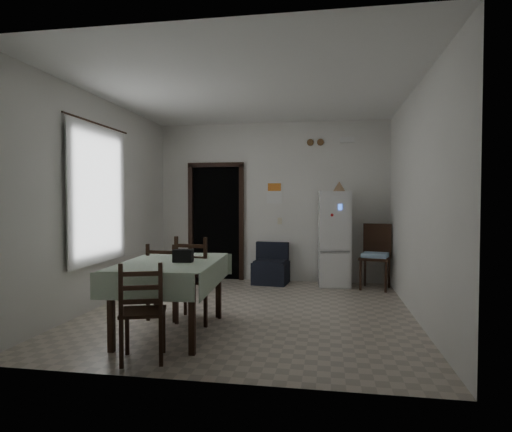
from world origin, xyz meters
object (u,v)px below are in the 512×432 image
at_px(navy_seat, 271,263).
at_px(dining_table, 172,297).
at_px(fridge, 334,239).
at_px(dining_chair_far_left, 167,280).
at_px(dining_chair_far_right, 198,278).
at_px(corner_chair, 375,257).
at_px(dining_chair_near_head, 143,310).

xyz_separation_m(navy_seat, dining_table, (-0.72, -2.98, 0.04)).
height_order(fridge, dining_chair_far_left, fridge).
bearing_deg(navy_seat, dining_chair_far_right, -96.59).
distance_m(dining_chair_far_left, dining_chair_far_right, 0.45).
height_order(navy_seat, dining_chair_far_left, dining_chair_far_left).
bearing_deg(dining_chair_far_right, dining_chair_far_left, -0.75).
relative_size(fridge, dining_table, 1.06).
relative_size(navy_seat, dining_chair_far_left, 0.76).
bearing_deg(corner_chair, dining_chair_far_right, -120.08).
height_order(corner_chair, dining_chair_near_head, corner_chair).
relative_size(dining_table, dining_chair_near_head, 1.66).
distance_m(fridge, dining_chair_far_left, 3.22).
height_order(dining_chair_far_left, dining_chair_near_head, dining_chair_far_left).
relative_size(navy_seat, dining_chair_near_head, 0.78).
distance_m(fridge, dining_chair_near_head, 4.23).
relative_size(navy_seat, dining_table, 0.47).
distance_m(corner_chair, dining_chair_near_head, 4.38).
distance_m(navy_seat, dining_chair_far_right, 2.57).
xyz_separation_m(navy_seat, dining_chair_near_head, (-0.67, -3.82, 0.10)).
xyz_separation_m(dining_chair_far_left, dining_chair_near_head, (0.32, -1.40, -0.01)).
height_order(dining_chair_far_right, dining_chair_near_head, dining_chair_far_right).
distance_m(navy_seat, dining_chair_near_head, 3.88).
relative_size(dining_chair_far_left, dining_chair_far_right, 0.90).
relative_size(fridge, dining_chair_far_right, 1.56).
bearing_deg(dining_chair_near_head, fridge, -133.09).
xyz_separation_m(fridge, dining_chair_near_head, (-1.78, -3.82, -0.35)).
xyz_separation_m(fridge, dining_chair_far_right, (-1.66, -2.50, -0.29)).
xyz_separation_m(corner_chair, dining_chair_far_right, (-2.33, -2.32, -0.02)).
bearing_deg(dining_chair_far_left, dining_chair_near_head, 106.37).
relative_size(corner_chair, dining_chair_far_right, 1.03).
bearing_deg(fridge, dining_chair_far_left, -135.24).
bearing_deg(fridge, navy_seat, 175.71).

